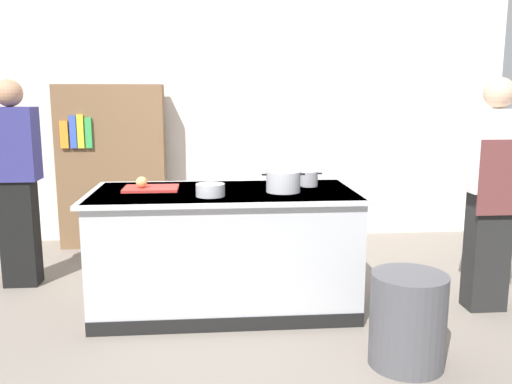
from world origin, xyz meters
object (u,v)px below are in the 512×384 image
at_px(trash_bin, 408,320).
at_px(person_guest, 16,179).
at_px(person_chef, 492,190).
at_px(stock_pot, 283,182).
at_px(sauce_pan, 308,179).
at_px(mixing_bowl, 210,190).
at_px(onion, 142,182).
at_px(bookshelf, 112,167).

xyz_separation_m(trash_bin, person_guest, (-2.76, 1.62, 0.63)).
bearing_deg(person_chef, trash_bin, 143.01).
distance_m(stock_pot, sauce_pan, 0.32).
xyz_separation_m(sauce_pan, mixing_bowl, (-0.75, -0.36, -0.01)).
xyz_separation_m(onion, mixing_bowl, (0.51, -0.27, -0.02)).
height_order(mixing_bowl, person_guest, person_guest).
distance_m(onion, person_chef, 2.57).
bearing_deg(trash_bin, onion, 147.83).
bearing_deg(person_chef, onion, 95.84).
xyz_separation_m(stock_pot, bookshelf, (-1.56, 1.88, -0.12)).
bearing_deg(person_guest, sauce_pan, 83.28).
xyz_separation_m(mixing_bowl, person_chef, (2.05, 0.01, -0.03)).
height_order(person_chef, person_guest, same).
bearing_deg(bookshelf, person_chef, -32.94).
distance_m(onion, sauce_pan, 1.26).
height_order(onion, bookshelf, bookshelf).
bearing_deg(mixing_bowl, trash_bin, -33.95).
xyz_separation_m(stock_pot, mixing_bowl, (-0.53, -0.13, -0.03)).
distance_m(sauce_pan, bookshelf, 2.43).
bearing_deg(stock_pot, onion, 172.28).
bearing_deg(sauce_pan, person_guest, 168.47).
xyz_separation_m(onion, bookshelf, (-0.52, 1.74, -0.11)).
relative_size(sauce_pan, person_guest, 0.12).
height_order(sauce_pan, person_chef, person_chef).
bearing_deg(mixing_bowl, onion, 152.18).
bearing_deg(bookshelf, onion, -73.26).
bearing_deg(sauce_pan, bookshelf, 137.20).
bearing_deg(trash_bin, bookshelf, 128.13).
distance_m(stock_pot, trash_bin, 1.30).
relative_size(onion, person_guest, 0.05).
distance_m(person_guest, bookshelf, 1.30).
xyz_separation_m(trash_bin, bookshelf, (-2.19, 2.79, 0.57)).
height_order(person_chef, bookshelf, person_chef).
bearing_deg(person_chef, bookshelf, 68.64).
height_order(onion, person_chef, person_chef).
bearing_deg(sauce_pan, mixing_bowl, -154.75).
relative_size(trash_bin, person_guest, 0.33).
xyz_separation_m(person_guest, bookshelf, (0.58, 1.17, -0.06)).
height_order(sauce_pan, mixing_bowl, sauce_pan).
bearing_deg(bookshelf, trash_bin, -51.87).
relative_size(person_chef, person_guest, 1.00).
bearing_deg(onion, mixing_bowl, -27.82).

